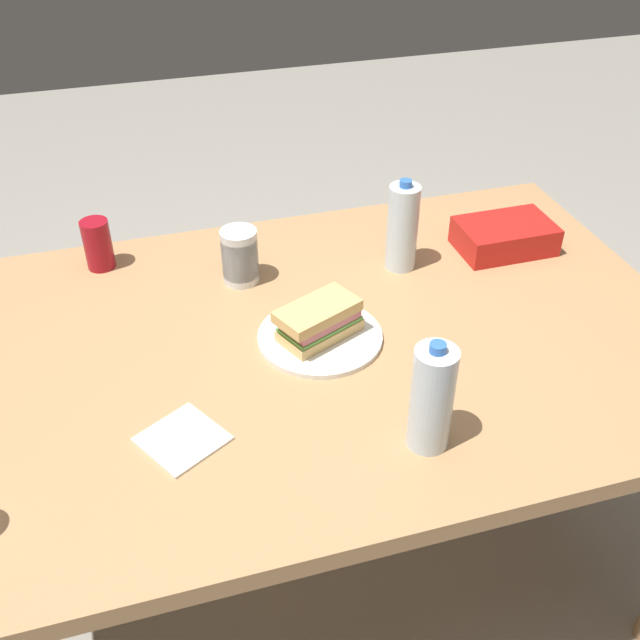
# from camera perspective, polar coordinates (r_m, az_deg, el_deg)

# --- Properties ---
(ground_plane) EXTENTS (8.00, 8.00, 0.00)m
(ground_plane) POSITION_cam_1_polar(r_m,az_deg,el_deg) (2.12, -1.16, -18.02)
(ground_plane) COLOR gray
(dining_table) EXTENTS (1.68, 1.04, 0.76)m
(dining_table) POSITION_cam_1_polar(r_m,az_deg,el_deg) (1.61, -1.45, -3.94)
(dining_table) COLOR tan
(dining_table) RESTS_ON ground_plane
(paper_plate) EXTENTS (0.26, 0.26, 0.01)m
(paper_plate) POSITION_cam_1_polar(r_m,az_deg,el_deg) (1.56, -0.00, -1.30)
(paper_plate) COLOR white
(paper_plate) RESTS_ON dining_table
(sandwich) EXTENTS (0.20, 0.16, 0.08)m
(sandwich) POSITION_cam_1_polar(r_m,az_deg,el_deg) (1.53, -0.06, -0.00)
(sandwich) COLOR #DBB26B
(sandwich) RESTS_ON paper_plate
(soda_can_red) EXTENTS (0.07, 0.07, 0.12)m
(soda_can_red) POSITION_cam_1_polar(r_m,az_deg,el_deg) (1.84, -16.63, 5.56)
(soda_can_red) COLOR maroon
(soda_can_red) RESTS_ON dining_table
(chip_bag) EXTENTS (0.23, 0.15, 0.07)m
(chip_bag) POSITION_cam_1_polar(r_m,az_deg,el_deg) (1.90, 13.93, 6.24)
(chip_bag) COLOR red
(chip_bag) RESTS_ON dining_table
(water_bottle_tall) EXTENTS (0.07, 0.07, 0.22)m
(water_bottle_tall) POSITION_cam_1_polar(r_m,az_deg,el_deg) (1.75, 6.32, 7.07)
(water_bottle_tall) COLOR silver
(water_bottle_tall) RESTS_ON dining_table
(plastic_cup_stack) EXTENTS (0.08, 0.08, 0.13)m
(plastic_cup_stack) POSITION_cam_1_polar(r_m,az_deg,el_deg) (1.72, -6.15, 4.88)
(plastic_cup_stack) COLOR silver
(plastic_cup_stack) RESTS_ON dining_table
(water_bottle_spare) EXTENTS (0.08, 0.08, 0.22)m
(water_bottle_spare) POSITION_cam_1_polar(r_m,az_deg,el_deg) (1.28, 8.54, -5.94)
(water_bottle_spare) COLOR silver
(water_bottle_spare) RESTS_ON dining_table
(paper_napkin) EXTENTS (0.18, 0.18, 0.01)m
(paper_napkin) POSITION_cam_1_polar(r_m,az_deg,el_deg) (1.36, -10.46, -8.94)
(paper_napkin) COLOR white
(paper_napkin) RESTS_ON dining_table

